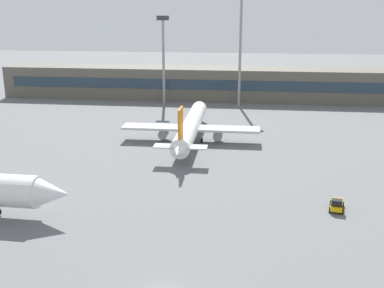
{
  "coord_description": "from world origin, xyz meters",
  "views": [
    {
      "loc": [
        7.25,
        -36.59,
        25.77
      ],
      "look_at": [
        -2.12,
        40.0,
        3.0
      ],
      "focal_mm": 43.5,
      "sensor_mm": 36.0,
      "label": 1
    }
  ],
  "objects_px": {
    "floodlight_tower_east": "(163,53)",
    "baggage_tug_yellow": "(337,204)",
    "floodlight_tower_west": "(240,41)",
    "airplane_mid": "(191,125)"
  },
  "relations": [
    {
      "from": "baggage_tug_yellow",
      "to": "floodlight_tower_west",
      "type": "bearing_deg",
      "value": 102.36
    },
    {
      "from": "floodlight_tower_west",
      "to": "floodlight_tower_east",
      "type": "distance_m",
      "value": 20.87
    },
    {
      "from": "floodlight_tower_west",
      "to": "airplane_mid",
      "type": "bearing_deg",
      "value": -103.86
    },
    {
      "from": "airplane_mid",
      "to": "baggage_tug_yellow",
      "type": "xyz_separation_m",
      "value": [
        23.24,
        -31.42,
        -2.17
      ]
    },
    {
      "from": "airplane_mid",
      "to": "baggage_tug_yellow",
      "type": "relative_size",
      "value": 10.26
    },
    {
      "from": "floodlight_tower_west",
      "to": "floodlight_tower_east",
      "type": "bearing_deg",
      "value": 179.71
    },
    {
      "from": "floodlight_tower_east",
      "to": "baggage_tug_yellow",
      "type": "bearing_deg",
      "value": -62.18
    },
    {
      "from": "airplane_mid",
      "to": "floodlight_tower_west",
      "type": "xyz_separation_m",
      "value": [
        8.66,
        35.11,
        14.27
      ]
    },
    {
      "from": "airplane_mid",
      "to": "floodlight_tower_west",
      "type": "bearing_deg",
      "value": 76.14
    },
    {
      "from": "airplane_mid",
      "to": "floodlight_tower_east",
      "type": "height_order",
      "value": "floodlight_tower_east"
    }
  ]
}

